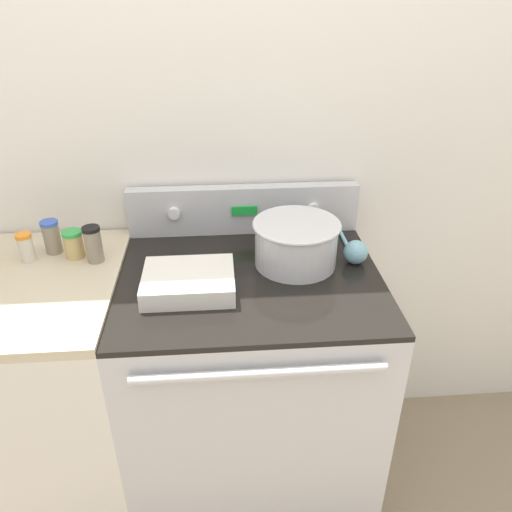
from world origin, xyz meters
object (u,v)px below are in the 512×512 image
at_px(casserole_dish, 189,280).
at_px(spice_jar_orange_cap, 26,247).
at_px(mixing_bowl, 296,241).
at_px(spice_jar_blue_cap, 52,237).
at_px(ladle, 354,251).
at_px(spice_jar_green_cap, 74,244).
at_px(spice_jar_black_cap, 93,244).

distance_m(casserole_dish, spice_jar_orange_cap, 0.56).
relative_size(mixing_bowl, spice_jar_blue_cap, 2.50).
height_order(ladle, spice_jar_orange_cap, spice_jar_orange_cap).
bearing_deg(spice_jar_green_cap, mixing_bowl, -6.45).
bearing_deg(spice_jar_green_cap, spice_jar_blue_cap, 153.47).
relative_size(casserole_dish, spice_jar_black_cap, 2.24).
height_order(spice_jar_green_cap, spice_jar_blue_cap, spice_jar_blue_cap).
relative_size(mixing_bowl, spice_jar_black_cap, 2.32).
xyz_separation_m(ladle, spice_jar_black_cap, (-0.84, 0.04, 0.04)).
relative_size(casserole_dish, spice_jar_green_cap, 2.92).
relative_size(spice_jar_black_cap, spice_jar_blue_cap, 1.07).
height_order(mixing_bowl, spice_jar_black_cap, mixing_bowl).
bearing_deg(casserole_dish, spice_jar_blue_cap, 151.29).
height_order(spice_jar_blue_cap, spice_jar_orange_cap, spice_jar_blue_cap).
bearing_deg(spice_jar_black_cap, spice_jar_orange_cap, 174.65).
relative_size(casserole_dish, spice_jar_blue_cap, 2.40).
bearing_deg(spice_jar_green_cap, spice_jar_black_cap, -24.53).
bearing_deg(casserole_dish, spice_jar_green_cap, 150.84).
distance_m(ladle, spice_jar_blue_cap, 0.99).
bearing_deg(ladle, spice_jar_blue_cap, 173.37).
bearing_deg(spice_jar_blue_cap, spice_jar_green_cap, -26.53).
bearing_deg(spice_jar_black_cap, spice_jar_green_cap, 155.47).
bearing_deg(spice_jar_orange_cap, ladle, -3.45).
relative_size(ladle, spice_jar_black_cap, 2.79).
bearing_deg(spice_jar_black_cap, casserole_dish, -30.18).
distance_m(spice_jar_blue_cap, spice_jar_orange_cap, 0.09).
relative_size(spice_jar_black_cap, spice_jar_green_cap, 1.31).
bearing_deg(spice_jar_orange_cap, spice_jar_green_cap, 4.64).
height_order(casserole_dish, spice_jar_blue_cap, spice_jar_blue_cap).
height_order(ladle, spice_jar_black_cap, spice_jar_black_cap).
distance_m(ladle, spice_jar_orange_cap, 1.06).
distance_m(mixing_bowl, spice_jar_blue_cap, 0.80).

